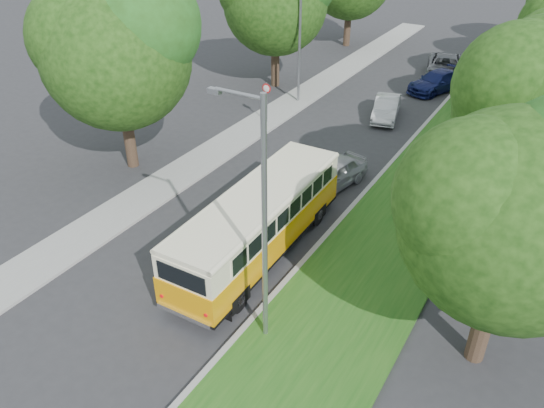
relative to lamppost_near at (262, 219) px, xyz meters
The scene contains 13 objects.
ground 6.56m from the lamppost_near, 149.28° to the left, with size 120.00×120.00×0.00m, color #2C2C2F.
curb 8.66m from the lamppost_near, 94.62° to the left, with size 0.20×70.00×0.15m, color gray.
grass_verge 8.82m from the lamppost_near, 76.91° to the left, with size 4.50×70.00×0.13m, color #1D5115.
sidewalk 12.49m from the lamppost_near, 140.22° to the left, with size 2.20×70.00×0.12m, color gray.
treeline 20.58m from the lamppost_near, 92.96° to the left, with size 24.27×41.91×9.46m.
lamppost_near is the anchor object (origin of this frame).
lamppost_far 20.53m from the lamppost_near, 115.71° to the left, with size 1.71×0.16×7.50m.
warning_sign 17.10m from the lamppost_near, 121.02° to the left, with size 0.56×0.10×2.50m.
vintage_bus 5.18m from the lamppost_near, 123.75° to the left, with size 2.37×9.21×2.73m, color #F39A07, non-canonical shape.
car_silver 10.57m from the lamppost_near, 103.03° to the left, with size 1.64×4.08×1.39m, color #A4A4A8.
car_white 19.46m from the lamppost_near, 99.13° to the left, with size 1.36×3.90×1.29m, color silver.
car_blue 25.44m from the lamppost_near, 94.13° to the left, with size 1.87×4.61×1.34m, color #121A51.
car_grey 28.55m from the lamppost_near, 94.29° to the left, with size 2.55×5.52×1.53m, color slate.
Camera 1 is at (10.69, -12.75, 12.36)m, focal length 35.00 mm.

